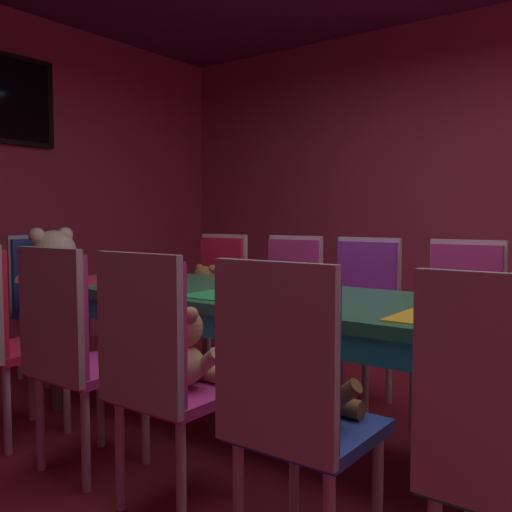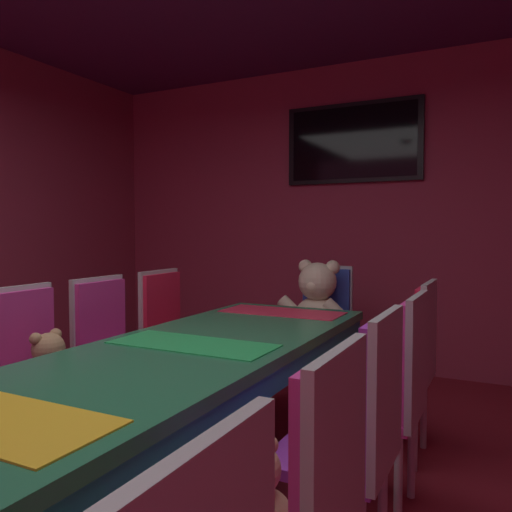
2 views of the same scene
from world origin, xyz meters
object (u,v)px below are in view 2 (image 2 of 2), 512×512
Objects in this scene: chair_right_5 at (414,351)px; wall_tv at (353,143)px; chair_right_2 at (306,502)px; teddy_right_4 at (366,380)px; chair_right_4 at (398,381)px; teddy_left_3 at (50,368)px; teddy_right_5 at (387,349)px; chair_left_3 at (29,364)px; king_teddy_bear at (317,305)px; banquet_table at (116,394)px; chair_left_4 at (108,343)px; chair_right_3 at (363,421)px; teddy_right_2 at (255,498)px; throne_chair at (324,316)px; chair_left_5 at (168,326)px.

wall_tv is (-0.83, 1.66, 1.45)m from chair_right_5.
chair_right_2 is 3.20× the size of teddy_right_4.
chair_right_5 is at bearing -86.85° from chair_right_4.
chair_right_4 and chair_right_5 have the same top height.
teddy_left_3 and teddy_right_5 have the same top height.
chair_left_3 is 1.60× the size of king_teddy_bear.
banquet_table is 3.65× the size of chair_left_3.
chair_right_5 is 0.80× the size of wall_tv.
chair_left_4 and chair_right_3 have the same top height.
chair_left_3 is at bearing -20.50° from teddy_right_2.
king_teddy_bear reaches higher than throne_chair.
chair_right_3 is at bearing 22.58° from throne_chair.
teddy_left_3 is 0.34× the size of chair_right_5.
teddy_left_3 is 1.09× the size of teddy_right_4.
chair_right_4 is 0.62m from teddy_right_5.
chair_left_3 is 2.05m from king_teddy_bear.
teddy_left_3 is at bearing 0.00° from chair_left_3.
chair_left_5 is 2.02m from chair_right_3.
chair_right_2 and throne_chair have the same top height.
teddy_right_2 is 1.13m from chair_right_4.
chair_left_3 is at bearing -91.17° from chair_left_4.
teddy_right_4 is (-0.14, 0.00, -0.01)m from chair_right_4.
teddy_right_4 reaches higher than banquet_table.
chair_right_2 is (1.55, -0.58, 0.00)m from teddy_left_3.
chair_left_5 is at bearing -116.48° from wall_tv.
chair_left_3 is 2.02m from chair_right_5.
teddy_right_2 is at bearing 15.30° from throne_chair.
chair_left_4 is at bearing 19.68° from chair_right_5.
throne_chair is at bearing -71.85° from chair_right_2.
chair_right_2 reaches higher than teddy_right_4.
teddy_right_5 is at bearing 21.42° from chair_left_4.
chair_left_3 is at bearing -18.91° from chair_right_2.
teddy_left_3 is 0.55× the size of king_teddy_bear.
chair_right_5 is 1.11m from king_teddy_bear.
chair_left_5 reaches higher than banquet_table.
throne_chair reaches higher than teddy_right_5.
king_teddy_bear is (-0.72, 1.33, 0.12)m from teddy_right_4.
teddy_right_2 is (1.54, -1.72, -0.03)m from chair_left_5.
chair_left_5 is (0.00, 0.59, 0.00)m from chair_left_4.
throne_chair is 0.80× the size of wall_tv.
king_teddy_bear is (-0.86, 2.45, 0.11)m from chair_right_2.
chair_left_4 is 1.00× the size of chair_right_3.
chair_right_5 and throne_chair have the same top height.
banquet_table is at bearing -0.00° from throne_chair.
teddy_left_3 is 1.90m from chair_right_5.
chair_left_3 is 1.90m from teddy_right_5.
chair_left_3 is at bearing -22.43° from throne_chair.
throne_chair is at bearing -67.42° from chair_right_3.
wall_tv reaches higher than king_teddy_bear.
teddy_right_5 is at bearing 64.74° from banquet_table.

